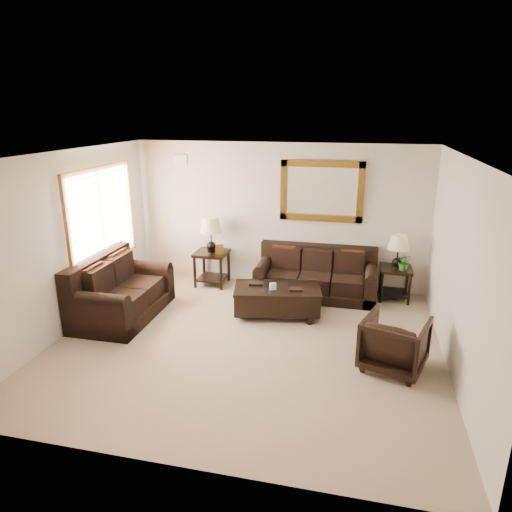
% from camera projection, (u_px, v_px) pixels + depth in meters
% --- Properties ---
extents(room, '(5.51, 5.01, 2.71)m').
position_uv_depth(room, '(246.00, 255.00, 6.25)').
color(room, tan).
rests_on(room, ground).
extents(window, '(0.07, 1.96, 1.66)m').
position_uv_depth(window, '(102.00, 217.00, 7.60)').
color(window, white).
rests_on(window, room).
extents(mirror, '(1.50, 0.06, 1.10)m').
position_uv_depth(mirror, '(322.00, 191.00, 8.22)').
color(mirror, '#4A310E').
rests_on(mirror, room).
extents(air_vent, '(0.25, 0.02, 0.18)m').
position_uv_depth(air_vent, '(181.00, 160.00, 8.66)').
color(air_vent, '#999999').
rests_on(air_vent, room).
extents(sofa, '(2.14, 0.93, 0.88)m').
position_uv_depth(sofa, '(316.00, 278.00, 8.33)').
color(sofa, black).
rests_on(sofa, room).
extents(loveseat, '(1.06, 1.78, 1.00)m').
position_uv_depth(loveseat, '(119.00, 294.00, 7.46)').
color(loveseat, black).
rests_on(loveseat, room).
extents(end_table_left, '(0.61, 0.61, 1.33)m').
position_uv_depth(end_table_left, '(211.00, 241.00, 8.66)').
color(end_table_left, black).
rests_on(end_table_left, room).
extents(end_table_right, '(0.54, 0.54, 1.20)m').
position_uv_depth(end_table_right, '(397.00, 258.00, 7.99)').
color(end_table_right, black).
rests_on(end_table_right, room).
extents(coffee_table, '(1.52, 1.00, 0.59)m').
position_uv_depth(coffee_table, '(277.00, 297.00, 7.53)').
color(coffee_table, black).
rests_on(coffee_table, room).
extents(armchair, '(0.96, 0.93, 0.79)m').
position_uv_depth(armchair, '(395.00, 341.00, 5.91)').
color(armchair, black).
rests_on(armchair, floor).
extents(potted_plant, '(0.34, 0.36, 0.23)m').
position_uv_depth(potted_plant, '(404.00, 264.00, 7.89)').
color(potted_plant, '#25551D').
rests_on(potted_plant, end_table_right).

